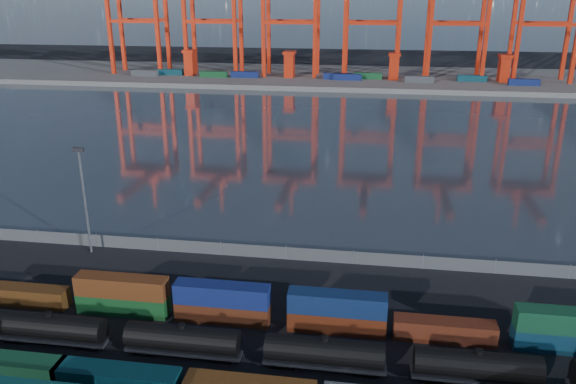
# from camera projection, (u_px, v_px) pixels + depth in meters

# --- Properties ---
(ground) EXTENTS (700.00, 700.00, 0.00)m
(ground) POSITION_uv_depth(u_px,v_px,m) (245.00, 380.00, 57.92)
(ground) COLOR black
(ground) RESTS_ON ground
(harbor_water) EXTENTS (700.00, 700.00, 0.00)m
(harbor_water) POSITION_uv_depth(u_px,v_px,m) (328.00, 135.00, 155.61)
(harbor_water) COLOR #29333C
(harbor_water) RESTS_ON ground
(far_quay) EXTENTS (700.00, 70.00, 2.00)m
(far_quay) POSITION_uv_depth(u_px,v_px,m) (347.00, 77.00, 252.96)
(far_quay) COLOR #514F4C
(far_quay) RESTS_ON ground
(container_row_mid) EXTENTS (142.89, 2.59, 5.53)m
(container_row_mid) POSITION_uv_depth(u_px,v_px,m) (138.00, 379.00, 55.33)
(container_row_mid) COLOR #464A4C
(container_row_mid) RESTS_ON ground
(container_row_north) EXTENTS (140.26, 2.34, 4.99)m
(container_row_north) POSITION_uv_depth(u_px,v_px,m) (358.00, 317.00, 65.33)
(container_row_north) COLOR navy
(container_row_north) RESTS_ON ground
(tanker_string) EXTENTS (137.05, 2.80, 4.01)m
(tanker_string) POSITION_uv_depth(u_px,v_px,m) (477.00, 367.00, 56.83)
(tanker_string) COLOR black
(tanker_string) RESTS_ON ground
(waterfront_fence) EXTENTS (160.12, 0.12, 2.20)m
(waterfront_fence) POSITION_uv_depth(u_px,v_px,m) (286.00, 253.00, 83.63)
(waterfront_fence) COLOR #595B5E
(waterfront_fence) RESTS_ON ground
(yard_light_mast) EXTENTS (1.60, 0.40, 16.60)m
(yard_light_mast) POSITION_uv_depth(u_px,v_px,m) (84.00, 195.00, 83.17)
(yard_light_mast) COLOR slate
(yard_light_mast) RESTS_ON ground
(quay_containers) EXTENTS (172.58, 10.99, 2.60)m
(quay_containers) POSITION_uv_depth(u_px,v_px,m) (320.00, 76.00, 240.20)
(quay_containers) COLOR navy
(quay_containers) RESTS_ON far_quay
(straddle_carriers) EXTENTS (140.00, 7.00, 11.10)m
(straddle_carriers) POSITION_uv_depth(u_px,v_px,m) (341.00, 65.00, 241.70)
(straddle_carriers) COLOR red
(straddle_carriers) RESTS_ON far_quay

